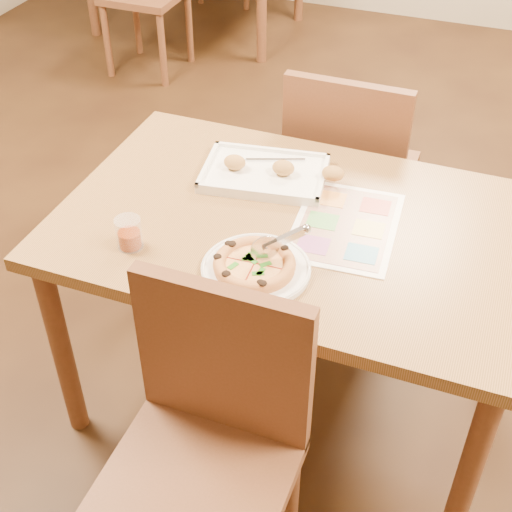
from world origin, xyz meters
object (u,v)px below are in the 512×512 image
(pizza_cutter, at_px, (279,242))
(glass_tumbler, at_px, (129,235))
(menu, at_px, (345,225))
(appetizer_tray, at_px, (268,173))
(dining_table, at_px, (294,245))
(chair_near, at_px, (209,422))
(pizza, at_px, (254,264))
(plate, at_px, (256,269))
(chair_far, at_px, (348,160))

(pizza_cutter, bearing_deg, glass_tumbler, 152.83)
(glass_tumbler, distance_m, menu, 0.58)
(appetizer_tray, height_order, glass_tumbler, glass_tumbler)
(dining_table, relative_size, menu, 3.39)
(chair_near, xyz_separation_m, pizza, (-0.03, 0.36, 0.18))
(pizza_cutter, xyz_separation_m, menu, (0.11, 0.22, -0.08))
(plate, distance_m, pizza, 0.02)
(chair_far, bearing_deg, plate, 88.29)
(dining_table, xyz_separation_m, chair_far, (-0.00, 0.60, -0.07))
(chair_far, distance_m, pizza, 0.86)
(plate, xyz_separation_m, pizza_cutter, (0.05, 0.04, 0.07))
(appetizer_tray, bearing_deg, dining_table, -50.30)
(pizza, relative_size, appetizer_tray, 0.48)
(dining_table, xyz_separation_m, chair_near, (0.00, -0.60, -0.07))
(chair_far, bearing_deg, pizza_cutter, 91.53)
(plate, relative_size, appetizer_tray, 0.64)
(appetizer_tray, xyz_separation_m, glass_tumbler, (-0.23, -0.43, 0.02))
(chair_far, height_order, glass_tumbler, chair_far)
(menu, bearing_deg, plate, -121.35)
(menu, bearing_deg, dining_table, -169.70)
(pizza, relative_size, glass_tumbler, 2.42)
(chair_near, distance_m, chair_far, 1.20)
(dining_table, height_order, glass_tumbler, glass_tumbler)
(appetizer_tray, bearing_deg, glass_tumbler, -117.58)
(plate, xyz_separation_m, menu, (0.16, 0.26, -0.00))
(dining_table, height_order, pizza_cutter, pizza_cutter)
(plate, height_order, glass_tumbler, glass_tumbler)
(appetizer_tray, bearing_deg, pizza_cutter, -66.19)
(dining_table, relative_size, chair_far, 2.77)
(chair_far, relative_size, appetizer_tray, 1.09)
(chair_near, bearing_deg, menu, 77.83)
(pizza, bearing_deg, pizza_cutter, 41.32)
(chair_near, bearing_deg, pizza, 94.38)
(dining_table, relative_size, appetizer_tray, 3.01)
(chair_near, xyz_separation_m, glass_tumbler, (-0.37, 0.34, 0.19))
(plate, bearing_deg, dining_table, 84.00)
(pizza_cutter, distance_m, glass_tumbler, 0.40)
(dining_table, distance_m, plate, 0.26)
(chair_near, height_order, pizza_cutter, chair_near)
(pizza_cutter, distance_m, menu, 0.26)
(plate, relative_size, menu, 0.72)
(pizza, distance_m, glass_tumbler, 0.34)
(pizza, relative_size, menu, 0.54)
(chair_near, xyz_separation_m, pizza_cutter, (0.02, 0.40, 0.23))
(chair_far, height_order, pizza, chair_far)
(chair_near, relative_size, chair_far, 1.00)
(chair_near, distance_m, glass_tumbler, 0.54)
(pizza_cutter, relative_size, appetizer_tray, 0.29)
(chair_far, xyz_separation_m, menu, (0.14, -0.58, 0.16))
(pizza_cutter, bearing_deg, pizza, -174.71)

